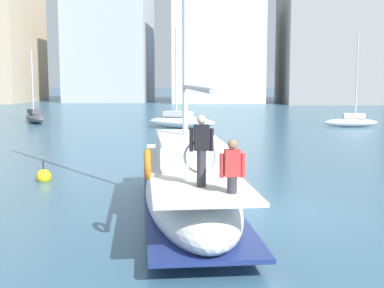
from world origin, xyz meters
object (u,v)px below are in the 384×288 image
object	(u,v)px
moored_sloop_far	(351,121)
main_sailboat	(189,185)
moored_sloop_near	(181,121)
mooring_buoy	(44,177)
moored_cutter_left	(35,117)

from	to	relation	value
moored_sloop_far	main_sailboat	bearing A→B (deg)	-113.20
moored_sloop_near	mooring_buoy	bearing A→B (deg)	-100.58
moored_sloop_near	moored_cutter_left	size ratio (longest dim) A/B	1.21
main_sailboat	moored_sloop_near	distance (m)	25.76
moored_sloop_near	mooring_buoy	xyz separation A→B (m)	(-3.90, -20.89, -0.41)
main_sailboat	mooring_buoy	size ratio (longest dim) A/B	15.09
moored_sloop_far	mooring_buoy	bearing A→B (deg)	-127.68
main_sailboat	moored_cutter_left	bearing A→B (deg)	116.19
moored_cutter_left	moored_sloop_far	bearing A→B (deg)	-6.15
main_sailboat	moored_sloop_far	xyz separation A→B (m)	(11.72, 27.35, -0.41)
moored_sloop_far	moored_cutter_left	bearing A→B (deg)	173.85
moored_sloop_near	mooring_buoy	distance (m)	21.25
moored_sloop_near	moored_sloop_far	world-z (taller)	moored_sloop_near
main_sailboat	moored_sloop_near	xyz separation A→B (m)	(-1.79, 25.69, -0.33)
moored_sloop_near	main_sailboat	bearing A→B (deg)	-86.01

